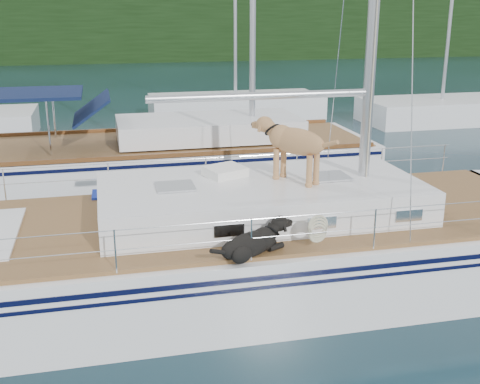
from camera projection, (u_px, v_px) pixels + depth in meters
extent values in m
plane|color=black|center=(214.00, 288.00, 10.13)|extent=(120.00, 120.00, 0.00)
cube|color=black|center=(114.00, 26.00, 51.13)|extent=(90.00, 3.00, 6.00)
cube|color=#595147|center=(116.00, 54.00, 52.95)|extent=(92.00, 1.00, 1.20)
cube|color=white|center=(213.00, 261.00, 9.99)|extent=(12.00, 3.80, 1.40)
cube|color=olive|center=(213.00, 219.00, 9.77)|extent=(11.52, 3.50, 0.06)
cube|color=white|center=(261.00, 198.00, 9.86)|extent=(5.20, 2.50, 0.55)
cylinder|color=silver|center=(262.00, 96.00, 9.36)|extent=(3.60, 0.12, 0.12)
cylinder|color=silver|center=(237.00, 221.00, 7.97)|extent=(10.56, 0.01, 0.01)
cylinder|color=silver|center=(195.00, 159.00, 11.23)|extent=(10.56, 0.01, 0.01)
cube|color=#1D34B8|center=(111.00, 194.00, 10.91)|extent=(0.69, 0.49, 0.05)
cube|color=white|center=(225.00, 172.00, 10.09)|extent=(0.78, 0.72, 0.16)
torus|color=beige|center=(318.00, 225.00, 8.38)|extent=(0.40, 0.15, 0.39)
cube|color=white|center=(165.00, 167.00, 16.07)|extent=(11.00, 3.50, 1.30)
cube|color=olive|center=(164.00, 143.00, 15.88)|extent=(10.56, 3.29, 0.06)
cube|color=white|center=(209.00, 128.00, 16.04)|extent=(4.80, 2.30, 0.55)
cube|color=#112048|center=(32.00, 94.00, 14.77)|extent=(2.40, 2.30, 0.08)
cube|color=white|center=(235.00, 108.00, 25.78)|extent=(7.20, 3.00, 1.10)
cube|color=white|center=(441.00, 112.00, 24.73)|extent=(6.40, 3.00, 1.10)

